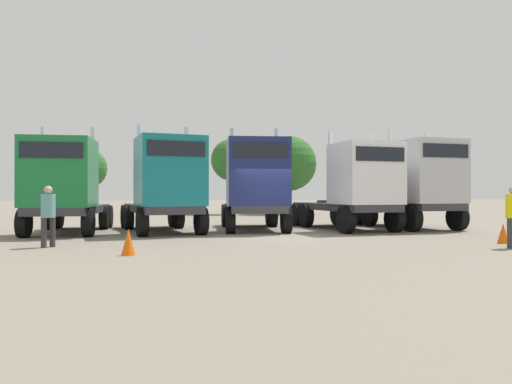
% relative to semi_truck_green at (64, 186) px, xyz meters
% --- Properties ---
extents(ground, '(200.00, 200.00, 0.00)m').
position_rel_semi_truck_green_xyz_m(ground, '(7.59, -2.91, -1.87)').
color(ground, gray).
extents(semi_truck_green, '(2.96, 6.36, 4.19)m').
position_rel_semi_truck_green_xyz_m(semi_truck_green, '(0.00, 0.00, 0.00)').
color(semi_truck_green, '#333338').
rests_on(semi_truck_green, ground).
extents(semi_truck_teal, '(3.45, 6.54, 4.30)m').
position_rel_semi_truck_green_xyz_m(semi_truck_teal, '(3.84, -0.32, 0.05)').
color(semi_truck_teal, '#333338').
rests_on(semi_truck_teal, ground).
extents(semi_truck_navy, '(3.23, 6.44, 4.34)m').
position_rel_semi_truck_green_xyz_m(semi_truck_navy, '(7.50, 0.01, 0.05)').
color(semi_truck_navy, '#333338').
rests_on(semi_truck_navy, ground).
extents(semi_truck_white, '(3.09, 6.45, 4.20)m').
position_rel_semi_truck_green_xyz_m(semi_truck_white, '(11.66, -0.67, -0.01)').
color(semi_truck_white, '#333338').
rests_on(semi_truck_white, ground).
extents(semi_truck_silver, '(2.89, 6.05, 4.41)m').
position_rel_semi_truck_green_xyz_m(semi_truck_silver, '(14.71, -0.46, 0.14)').
color(semi_truck_silver, '#333338').
rests_on(semi_truck_silver, ground).
extents(visitor_with_camera, '(0.57, 0.57, 1.79)m').
position_rel_semi_truck_green_xyz_m(visitor_with_camera, '(0.27, -4.67, -0.82)').
color(visitor_with_camera, '#303030').
rests_on(visitor_with_camera, ground).
extents(traffic_cone_mid, '(0.36, 0.36, 0.63)m').
position_rel_semi_truck_green_xyz_m(traffic_cone_mid, '(13.98, -6.58, -1.55)').
color(traffic_cone_mid, '#F2590C').
rests_on(traffic_cone_mid, ground).
extents(traffic_cone_far, '(0.36, 0.36, 0.67)m').
position_rel_semi_truck_green_xyz_m(traffic_cone_far, '(2.61, -7.10, -1.53)').
color(traffic_cone_far, '#F2590C').
rests_on(traffic_cone_far, ground).
extents(oak_far_left, '(3.06, 3.06, 5.01)m').
position_rel_semi_truck_green_xyz_m(oak_far_left, '(-1.32, 19.76, 1.59)').
color(oak_far_left, '#4C3823').
rests_on(oak_far_left, ground).
extents(oak_far_centre, '(3.17, 3.17, 5.68)m').
position_rel_semi_truck_green_xyz_m(oak_far_centre, '(9.40, 16.79, 2.20)').
color(oak_far_centre, '#4C3823').
rests_on(oak_far_centre, ground).
extents(oak_far_right, '(4.18, 4.18, 5.93)m').
position_rel_semi_truck_green_xyz_m(oak_far_right, '(13.67, 16.16, 1.97)').
color(oak_far_right, '#4C3823').
rests_on(oak_far_right, ground).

